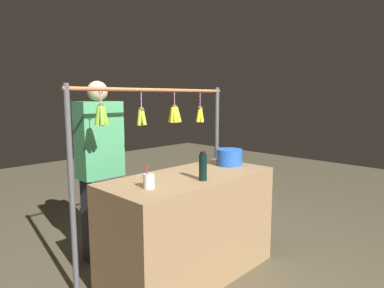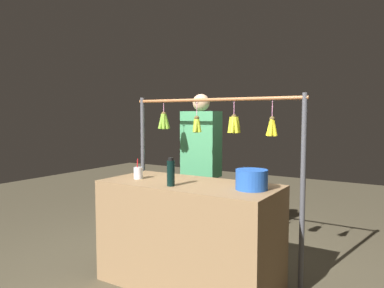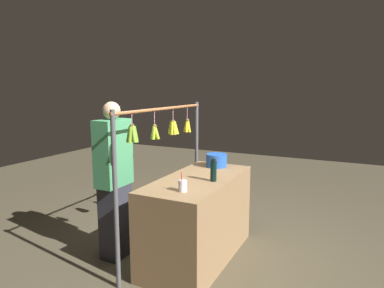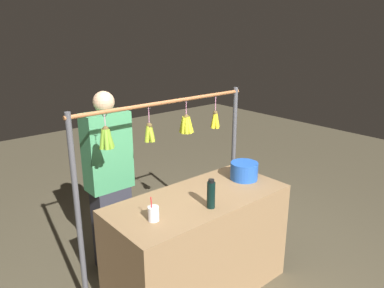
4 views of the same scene
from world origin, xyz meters
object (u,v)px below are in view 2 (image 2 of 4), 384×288
drink_cup (138,173)px  blue_bucket (252,180)px  vendor_person (201,173)px  water_bottle (171,173)px

drink_cup → blue_bucket: bearing=-175.0°
drink_cup → vendor_person: vendor_person is taller
water_bottle → blue_bucket: 0.66m
water_bottle → blue_bucket: size_ratio=0.94×
water_bottle → vendor_person: bearing=-72.8°
blue_bucket → vendor_person: size_ratio=0.15×
vendor_person → water_bottle: bearing=107.2°
water_bottle → drink_cup: (0.45, -0.12, -0.06)m
blue_bucket → vendor_person: vendor_person is taller
drink_cup → vendor_person: size_ratio=0.11×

